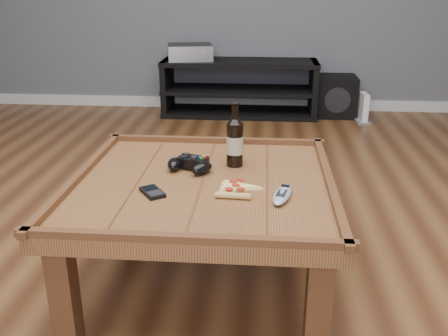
# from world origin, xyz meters

# --- Properties ---
(ground) EXTENTS (6.00, 6.00, 0.00)m
(ground) POSITION_xyz_m (0.00, 0.00, 0.00)
(ground) COLOR #452513
(ground) RESTS_ON ground
(baseboard) EXTENTS (5.00, 0.02, 0.10)m
(baseboard) POSITION_xyz_m (0.00, 2.99, 0.05)
(baseboard) COLOR silver
(baseboard) RESTS_ON ground
(coffee_table) EXTENTS (1.03, 1.03, 0.48)m
(coffee_table) POSITION_xyz_m (0.00, 0.00, 0.39)
(coffee_table) COLOR #562E18
(coffee_table) RESTS_ON ground
(media_console) EXTENTS (1.40, 0.45, 0.50)m
(media_console) POSITION_xyz_m (0.00, 2.75, 0.25)
(media_console) COLOR black
(media_console) RESTS_ON ground
(beer_bottle) EXTENTS (0.07, 0.07, 0.27)m
(beer_bottle) POSITION_xyz_m (0.11, 0.18, 0.56)
(beer_bottle) COLOR black
(beer_bottle) RESTS_ON coffee_table
(game_controller) EXTENTS (0.20, 0.17, 0.06)m
(game_controller) POSITION_xyz_m (-0.07, 0.11, 0.48)
(game_controller) COLOR black
(game_controller) RESTS_ON coffee_table
(pizza_slice) EXTENTS (0.15, 0.24, 0.02)m
(pizza_slice) POSITION_xyz_m (0.13, -0.09, 0.46)
(pizza_slice) COLOR tan
(pizza_slice) RESTS_ON coffee_table
(smartphone) EXTENTS (0.11, 0.13, 0.02)m
(smartphone) POSITION_xyz_m (-0.17, -0.14, 0.46)
(smartphone) COLOR black
(smartphone) RESTS_ON coffee_table
(remote_control) EXTENTS (0.10, 0.20, 0.03)m
(remote_control) POSITION_xyz_m (0.30, -0.14, 0.46)
(remote_control) COLOR #9BA2A8
(remote_control) RESTS_ON coffee_table
(av_receiver) EXTENTS (0.45, 0.39, 0.14)m
(av_receiver) POSITION_xyz_m (-0.45, 2.75, 0.57)
(av_receiver) COLOR black
(av_receiver) RESTS_ON media_console
(subwoofer) EXTENTS (0.37, 0.37, 0.36)m
(subwoofer) POSITION_xyz_m (0.88, 2.80, 0.18)
(subwoofer) COLOR black
(subwoofer) RESTS_ON ground
(game_console) EXTENTS (0.13, 0.21, 0.26)m
(game_console) POSITION_xyz_m (1.10, 2.57, 0.12)
(game_console) COLOR slate
(game_console) RESTS_ON ground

